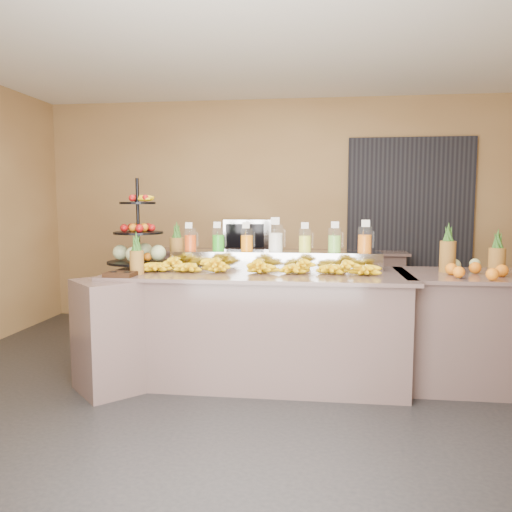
% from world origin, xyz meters
% --- Properties ---
extents(ground, '(6.00, 6.00, 0.00)m').
position_xyz_m(ground, '(0.00, 0.00, 0.00)').
color(ground, black).
rests_on(ground, ground).
extents(room_envelope, '(6.04, 5.02, 2.82)m').
position_xyz_m(room_envelope, '(0.19, 0.79, 1.88)').
color(room_envelope, olive).
rests_on(room_envelope, ground).
extents(buffet_counter, '(2.75, 1.25, 0.93)m').
position_xyz_m(buffet_counter, '(-0.12, 0.26, 0.47)').
color(buffet_counter, gray).
rests_on(buffet_counter, ground).
extents(right_counter, '(1.08, 0.88, 0.93)m').
position_xyz_m(right_counter, '(1.70, 0.40, 0.47)').
color(right_counter, gray).
rests_on(right_counter, ground).
extents(back_ledge, '(3.10, 0.55, 0.93)m').
position_xyz_m(back_ledge, '(0.00, 2.25, 0.47)').
color(back_ledge, gray).
rests_on(back_ledge, ground).
extents(pitcher_tray, '(1.85, 0.30, 0.15)m').
position_xyz_m(pitcher_tray, '(0.12, 0.58, 1.01)').
color(pitcher_tray, gray).
rests_on(pitcher_tray, buffet_counter).
extents(juice_pitcher_orange_a, '(0.11, 0.11, 0.26)m').
position_xyz_m(juice_pitcher_orange_a, '(-0.66, 0.58, 1.17)').
color(juice_pitcher_orange_a, silver).
rests_on(juice_pitcher_orange_a, pitcher_tray).
extents(juice_pitcher_green, '(0.11, 0.12, 0.27)m').
position_xyz_m(juice_pitcher_green, '(-0.40, 0.58, 1.17)').
color(juice_pitcher_green, silver).
rests_on(juice_pitcher_green, pitcher_tray).
extents(juice_pitcher_orange_b, '(0.11, 0.12, 0.27)m').
position_xyz_m(juice_pitcher_orange_b, '(-0.14, 0.58, 1.17)').
color(juice_pitcher_orange_b, silver).
rests_on(juice_pitcher_orange_b, pitcher_tray).
extents(juice_pitcher_milk, '(0.13, 0.13, 0.32)m').
position_xyz_m(juice_pitcher_milk, '(0.12, 0.58, 1.19)').
color(juice_pitcher_milk, silver).
rests_on(juice_pitcher_milk, pitcher_tray).
extents(juice_pitcher_lemon, '(0.11, 0.12, 0.27)m').
position_xyz_m(juice_pitcher_lemon, '(0.38, 0.58, 1.17)').
color(juice_pitcher_lemon, silver).
rests_on(juice_pitcher_lemon, pitcher_tray).
extents(juice_pitcher_lime, '(0.12, 0.12, 0.28)m').
position_xyz_m(juice_pitcher_lime, '(0.64, 0.58, 1.17)').
color(juice_pitcher_lime, silver).
rests_on(juice_pitcher_lime, pitcher_tray).
extents(juice_pitcher_orange_c, '(0.12, 0.13, 0.29)m').
position_xyz_m(juice_pitcher_orange_c, '(0.90, 0.58, 1.18)').
color(juice_pitcher_orange_c, silver).
rests_on(juice_pitcher_orange_c, pitcher_tray).
extents(banana_heap, '(2.01, 0.18, 0.17)m').
position_xyz_m(banana_heap, '(0.00, 0.27, 1.00)').
color(banana_heap, yellow).
rests_on(banana_heap, buffet_counter).
extents(fruit_stand, '(0.61, 0.61, 0.80)m').
position_xyz_m(fruit_stand, '(-1.09, 0.49, 1.14)').
color(fruit_stand, black).
rests_on(fruit_stand, buffet_counter).
extents(condiment_caddy, '(0.23, 0.18, 0.03)m').
position_xyz_m(condiment_caddy, '(-1.06, -0.10, 0.95)').
color(condiment_caddy, black).
rests_on(condiment_caddy, buffet_counter).
extents(pineapple_left_a, '(0.11, 0.11, 0.35)m').
position_xyz_m(pineapple_left_a, '(-0.97, 0.04, 1.06)').
color(pineapple_left_a, brown).
rests_on(pineapple_left_a, buffet_counter).
extents(pineapple_left_b, '(0.14, 0.14, 0.41)m').
position_xyz_m(pineapple_left_b, '(-0.83, 0.70, 1.09)').
color(pineapple_left_b, brown).
rests_on(pineapple_left_b, buffet_counter).
extents(right_fruit_pile, '(0.49, 0.47, 0.26)m').
position_xyz_m(right_fruit_pile, '(1.73, 0.33, 1.01)').
color(right_fruit_pile, brown).
rests_on(right_fruit_pile, right_counter).
extents(oven_warmer, '(0.62, 0.47, 0.38)m').
position_xyz_m(oven_warmer, '(-0.38, 2.25, 1.12)').
color(oven_warmer, gray).
rests_on(oven_warmer, back_ledge).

